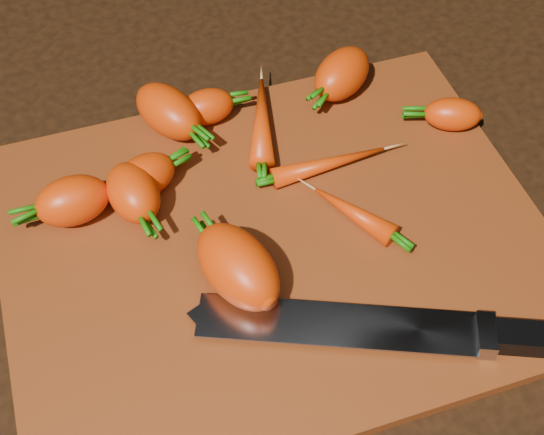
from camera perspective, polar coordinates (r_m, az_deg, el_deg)
name	(u,v)px	position (r m, az deg, el deg)	size (l,w,h in m)	color
ground	(275,248)	(0.72, 0.25, -2.33)	(2.00, 2.00, 0.01)	black
cutting_board	(275,241)	(0.71, 0.25, -1.81)	(0.50, 0.40, 0.01)	maroon
carrot_0	(144,177)	(0.73, -9.63, 3.04)	(0.06, 0.04, 0.04)	#D93200
carrot_1	(72,201)	(0.72, -14.79, 1.22)	(0.07, 0.05, 0.05)	#D93200
carrot_2	(168,111)	(0.79, -7.81, 7.92)	(0.08, 0.05, 0.05)	#D93200
carrot_3	(238,266)	(0.65, -2.59, -3.70)	(0.10, 0.06, 0.06)	#D93200
carrot_4	(342,74)	(0.83, 5.29, 10.73)	(0.08, 0.05, 0.05)	#D93200
carrot_5	(207,107)	(0.80, -4.93, 8.30)	(0.06, 0.04, 0.04)	#D93200
carrot_6	(453,114)	(0.81, 13.44, 7.57)	(0.06, 0.03, 0.03)	#D93200
carrot_7	(262,120)	(0.79, -0.78, 7.34)	(0.12, 0.03, 0.03)	#D93200
carrot_8	(329,164)	(0.75, 4.34, 4.07)	(0.12, 0.02, 0.02)	#D93200
carrot_9	(353,212)	(0.71, 6.12, 0.38)	(0.09, 0.02, 0.02)	#D93200
carrot_10	(133,193)	(0.72, -10.41, 1.85)	(0.07, 0.05, 0.05)	#D93200
knife	(364,327)	(0.64, 6.92, -8.16)	(0.36, 0.18, 0.02)	gray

